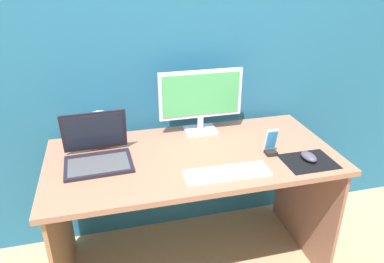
{
  "coord_description": "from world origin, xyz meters",
  "views": [
    {
      "loc": [
        -0.4,
        -1.56,
        1.64
      ],
      "look_at": [
        -0.01,
        -0.02,
        0.88
      ],
      "focal_mm": 33.65,
      "sensor_mm": 36.0,
      "label": 1
    }
  ],
  "objects_px": {
    "monitor": "(201,99)",
    "mouse": "(309,157)",
    "phone_in_dock": "(271,145)",
    "keyboard_external": "(227,173)",
    "fishbowl": "(100,128)",
    "laptop": "(97,153)"
  },
  "relations": [
    {
      "from": "keyboard_external",
      "to": "mouse",
      "type": "xyz_separation_m",
      "value": [
        0.43,
        0.02,
        0.02
      ]
    },
    {
      "from": "laptop",
      "to": "mouse",
      "type": "height_order",
      "value": "laptop"
    },
    {
      "from": "keyboard_external",
      "to": "phone_in_dock",
      "type": "xyz_separation_m",
      "value": [
        0.28,
        0.13,
        0.04
      ]
    },
    {
      "from": "monitor",
      "to": "fishbowl",
      "type": "distance_m",
      "value": 0.57
    },
    {
      "from": "mouse",
      "to": "phone_in_dock",
      "type": "bearing_deg",
      "value": 139.41
    },
    {
      "from": "fishbowl",
      "to": "mouse",
      "type": "relative_size",
      "value": 1.89
    },
    {
      "from": "keyboard_external",
      "to": "phone_in_dock",
      "type": "distance_m",
      "value": 0.31
    },
    {
      "from": "monitor",
      "to": "phone_in_dock",
      "type": "xyz_separation_m",
      "value": [
        0.28,
        -0.35,
        -0.15
      ]
    },
    {
      "from": "laptop",
      "to": "keyboard_external",
      "type": "distance_m",
      "value": 0.64
    },
    {
      "from": "fishbowl",
      "to": "monitor",
      "type": "bearing_deg",
      "value": 1.2
    },
    {
      "from": "fishbowl",
      "to": "phone_in_dock",
      "type": "xyz_separation_m",
      "value": [
        0.84,
        -0.34,
        -0.04
      ]
    },
    {
      "from": "monitor",
      "to": "mouse",
      "type": "bearing_deg",
      "value": -46.84
    },
    {
      "from": "laptop",
      "to": "fishbowl",
      "type": "xyz_separation_m",
      "value": [
        0.02,
        0.21,
        0.04
      ]
    },
    {
      "from": "monitor",
      "to": "phone_in_dock",
      "type": "distance_m",
      "value": 0.47
    },
    {
      "from": "keyboard_external",
      "to": "mouse",
      "type": "height_order",
      "value": "mouse"
    },
    {
      "from": "laptop",
      "to": "keyboard_external",
      "type": "bearing_deg",
      "value": -24.2
    },
    {
      "from": "mouse",
      "to": "phone_in_dock",
      "type": "height_order",
      "value": "phone_in_dock"
    },
    {
      "from": "phone_in_dock",
      "to": "monitor",
      "type": "bearing_deg",
      "value": 128.32
    },
    {
      "from": "keyboard_external",
      "to": "mouse",
      "type": "distance_m",
      "value": 0.43
    },
    {
      "from": "keyboard_external",
      "to": "monitor",
      "type": "bearing_deg",
      "value": 90.76
    },
    {
      "from": "laptop",
      "to": "phone_in_dock",
      "type": "bearing_deg",
      "value": -8.77
    },
    {
      "from": "monitor",
      "to": "fishbowl",
      "type": "xyz_separation_m",
      "value": [
        -0.56,
        -0.01,
        -0.11
      ]
    }
  ]
}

